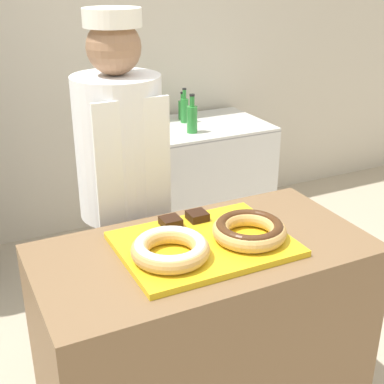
{
  "coord_description": "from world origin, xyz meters",
  "views": [
    {
      "loc": [
        -0.79,
        -1.52,
        1.86
      ],
      "look_at": [
        0.0,
        0.1,
        1.08
      ],
      "focal_mm": 50.0,
      "sensor_mm": 36.0,
      "label": 1
    }
  ],
  "objects_px": {
    "chest_freezer": "(201,176)",
    "bottle_green": "(184,109)",
    "brownie_back_right": "(197,216)",
    "bottle_green_b_b": "(183,109)",
    "donut_chocolate_glaze": "(249,229)",
    "serving_tray": "(204,244)",
    "baker_person": "(123,197)",
    "donut_light_glaze": "(170,248)",
    "brownie_back_left": "(171,222)",
    "bottle_green_b": "(192,118)"
  },
  "relations": [
    {
      "from": "chest_freezer",
      "to": "bottle_green",
      "type": "xyz_separation_m",
      "value": [
        -0.09,
        0.1,
        0.49
      ]
    },
    {
      "from": "chest_freezer",
      "to": "brownie_back_right",
      "type": "bearing_deg",
      "value": -117.69
    },
    {
      "from": "brownie_back_right",
      "to": "bottle_green_b_b",
      "type": "bearing_deg",
      "value": 66.52
    },
    {
      "from": "brownie_back_right",
      "to": "chest_freezer",
      "type": "distance_m",
      "value": 1.85
    },
    {
      "from": "donut_chocolate_glaze",
      "to": "brownie_back_right",
      "type": "relative_size",
      "value": 3.66
    },
    {
      "from": "chest_freezer",
      "to": "bottle_green_b_b",
      "type": "height_order",
      "value": "bottle_green_b_b"
    },
    {
      "from": "serving_tray",
      "to": "bottle_green",
      "type": "bearing_deg",
      "value": 66.64
    },
    {
      "from": "serving_tray",
      "to": "baker_person",
      "type": "distance_m",
      "value": 0.58
    },
    {
      "from": "serving_tray",
      "to": "bottle_green",
      "type": "relative_size",
      "value": 2.49
    },
    {
      "from": "donut_light_glaze",
      "to": "bottle_green_b_b",
      "type": "distance_m",
      "value": 2.2
    },
    {
      "from": "donut_chocolate_glaze",
      "to": "brownie_back_left",
      "type": "relative_size",
      "value": 3.66
    },
    {
      "from": "serving_tray",
      "to": "brownie_back_right",
      "type": "relative_size",
      "value": 8.24
    },
    {
      "from": "bottle_green_b",
      "to": "bottle_green_b_b",
      "type": "height_order",
      "value": "bottle_green_b"
    },
    {
      "from": "serving_tray",
      "to": "baker_person",
      "type": "xyz_separation_m",
      "value": [
        -0.11,
        0.57,
        -0.02
      ]
    },
    {
      "from": "bottle_green_b",
      "to": "bottle_green_b_b",
      "type": "relative_size",
      "value": 1.31
    },
    {
      "from": "donut_light_glaze",
      "to": "bottle_green_b",
      "type": "bearing_deg",
      "value": 61.56
    },
    {
      "from": "serving_tray",
      "to": "bottle_green_b_b",
      "type": "distance_m",
      "value": 2.08
    },
    {
      "from": "brownie_back_left",
      "to": "bottle_green_b_b",
      "type": "distance_m",
      "value": 1.96
    },
    {
      "from": "bottle_green_b",
      "to": "donut_chocolate_glaze",
      "type": "bearing_deg",
      "value": -109.28
    },
    {
      "from": "baker_person",
      "to": "bottle_green_b",
      "type": "xyz_separation_m",
      "value": [
        0.85,
        1.02,
        0.01
      ]
    },
    {
      "from": "baker_person",
      "to": "bottle_green_b_b",
      "type": "distance_m",
      "value": 1.64
    },
    {
      "from": "serving_tray",
      "to": "bottle_green_b",
      "type": "bearing_deg",
      "value": 65.27
    },
    {
      "from": "brownie_back_left",
      "to": "brownie_back_right",
      "type": "height_order",
      "value": "same"
    },
    {
      "from": "donut_chocolate_glaze",
      "to": "serving_tray",
      "type": "bearing_deg",
      "value": 161.24
    },
    {
      "from": "donut_light_glaze",
      "to": "bottle_green_b",
      "type": "height_order",
      "value": "bottle_green_b"
    },
    {
      "from": "donut_chocolate_glaze",
      "to": "brownie_back_left",
      "type": "bearing_deg",
      "value": 133.95
    },
    {
      "from": "bottle_green",
      "to": "donut_light_glaze",
      "type": "bearing_deg",
      "value": -116.7
    },
    {
      "from": "baker_person",
      "to": "bottle_green_b_b",
      "type": "xyz_separation_m",
      "value": [
        0.93,
        1.35,
        -0.02
      ]
    },
    {
      "from": "donut_chocolate_glaze",
      "to": "bottle_green_b",
      "type": "distance_m",
      "value": 1.74
    },
    {
      "from": "serving_tray",
      "to": "bottle_green",
      "type": "height_order",
      "value": "bottle_green"
    },
    {
      "from": "serving_tray",
      "to": "bottle_green_b",
      "type": "height_order",
      "value": "bottle_green_b"
    },
    {
      "from": "brownie_back_left",
      "to": "brownie_back_right",
      "type": "distance_m",
      "value": 0.11
    },
    {
      "from": "brownie_back_left",
      "to": "baker_person",
      "type": "distance_m",
      "value": 0.4
    },
    {
      "from": "brownie_back_left",
      "to": "donut_chocolate_glaze",
      "type": "bearing_deg",
      "value": -46.05
    },
    {
      "from": "brownie_back_left",
      "to": "bottle_green",
      "type": "xyz_separation_m",
      "value": [
        0.85,
        1.67,
        -0.04
      ]
    },
    {
      "from": "bottle_green_b",
      "to": "bottle_green_b_b",
      "type": "bearing_deg",
      "value": 75.6
    },
    {
      "from": "donut_light_glaze",
      "to": "chest_freezer",
      "type": "xyz_separation_m",
      "value": [
        1.04,
        1.79,
        -0.56
      ]
    },
    {
      "from": "donut_light_glaze",
      "to": "brownie_back_left",
      "type": "relative_size",
      "value": 3.66
    },
    {
      "from": "donut_light_glaze",
      "to": "baker_person",
      "type": "height_order",
      "value": "baker_person"
    },
    {
      "from": "donut_light_glaze",
      "to": "bottle_green_b_b",
      "type": "relative_size",
      "value": 1.37
    },
    {
      "from": "serving_tray",
      "to": "baker_person",
      "type": "bearing_deg",
      "value": 101.34
    },
    {
      "from": "bottle_green",
      "to": "bottle_green_b",
      "type": "height_order",
      "value": "bottle_green_b"
    },
    {
      "from": "chest_freezer",
      "to": "bottle_green_b",
      "type": "bearing_deg",
      "value": -134.98
    },
    {
      "from": "serving_tray",
      "to": "bottle_green_b",
      "type": "distance_m",
      "value": 1.75
    },
    {
      "from": "donut_light_glaze",
      "to": "brownie_back_right",
      "type": "height_order",
      "value": "donut_light_glaze"
    },
    {
      "from": "donut_chocolate_glaze",
      "to": "brownie_back_right",
      "type": "bearing_deg",
      "value": 114.21
    },
    {
      "from": "serving_tray",
      "to": "baker_person",
      "type": "relative_size",
      "value": 0.36
    },
    {
      "from": "donut_light_glaze",
      "to": "bottle_green",
      "type": "distance_m",
      "value": 2.12
    },
    {
      "from": "donut_chocolate_glaze",
      "to": "brownie_back_left",
      "type": "xyz_separation_m",
      "value": [
        -0.22,
        0.22,
        -0.02
      ]
    },
    {
      "from": "donut_chocolate_glaze",
      "to": "baker_person",
      "type": "distance_m",
      "value": 0.68
    }
  ]
}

